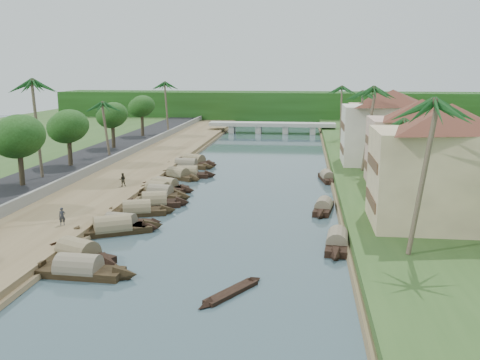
# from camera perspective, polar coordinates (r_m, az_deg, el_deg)

# --- Properties ---
(ground) EXTENTS (220.00, 220.00, 0.00)m
(ground) POSITION_cam_1_polar(r_m,az_deg,el_deg) (49.82, -1.70, -4.72)
(ground) COLOR #374C52
(ground) RESTS_ON ground
(left_bank) EXTENTS (10.00, 180.00, 0.80)m
(left_bank) POSITION_cam_1_polar(r_m,az_deg,el_deg) (72.43, -11.91, 0.58)
(left_bank) COLOR brown
(left_bank) RESTS_ON ground
(right_bank) EXTENTS (16.00, 180.00, 1.20)m
(right_bank) POSITION_cam_1_polar(r_m,az_deg,el_deg) (69.59, 16.53, 0.06)
(right_bank) COLOR #2C4B1E
(right_bank) RESTS_ON ground
(road) EXTENTS (8.00, 180.00, 1.40)m
(road) POSITION_cam_1_polar(r_m,az_deg,el_deg) (75.53, -18.04, 0.94)
(road) COLOR black
(road) RESTS_ON ground
(retaining_wall) EXTENTS (0.40, 180.00, 1.10)m
(retaining_wall) POSITION_cam_1_polar(r_m,az_deg,el_deg) (73.71, -15.04, 1.37)
(retaining_wall) COLOR slate
(retaining_wall) RESTS_ON left_bank
(treeline) EXTENTS (120.00, 14.00, 8.00)m
(treeline) POSITION_cam_1_polar(r_m,az_deg,el_deg) (147.75, 4.13, 7.81)
(treeline) COLOR #18380F
(treeline) RESTS_ON ground
(bridge) EXTENTS (28.00, 4.00, 2.40)m
(bridge) POSITION_cam_1_polar(r_m,az_deg,el_deg) (120.09, 3.44, 5.82)
(bridge) COLOR #9FA095
(bridge) RESTS_ON ground
(building_near) EXTENTS (14.85, 14.85, 10.20)m
(building_near) POSITION_cam_1_polar(r_m,az_deg,el_deg) (47.38, 21.22, 1.55)
(building_near) COLOR beige
(building_near) RESTS_ON right_bank
(building_mid) EXTENTS (14.11, 14.11, 9.70)m
(building_mid) POSITION_cam_1_polar(r_m,az_deg,el_deg) (63.06, 18.59, 3.87)
(building_mid) COLOR #D5AF96
(building_mid) RESTS_ON right_bank
(building_far) EXTENTS (15.59, 15.59, 10.20)m
(building_far) POSITION_cam_1_polar(r_m,az_deg,el_deg) (76.54, 15.80, 5.52)
(building_far) COLOR silver
(building_far) RESTS_ON right_bank
(building_distant) EXTENTS (12.62, 12.62, 9.20)m
(building_distant) POSITION_cam_1_polar(r_m,az_deg,el_deg) (96.44, 14.59, 6.48)
(building_distant) COLOR beige
(building_distant) RESTS_ON right_bank
(sampan_0) EXTENTS (8.86, 2.26, 2.30)m
(sampan_0) POSITION_cam_1_polar(r_m,az_deg,el_deg) (39.31, -16.83, -9.18)
(sampan_0) COLOR black
(sampan_0) RESTS_ON ground
(sampan_1) EXTENTS (8.34, 5.14, 2.44)m
(sampan_1) POSITION_cam_1_polar(r_m,az_deg,el_deg) (42.42, -16.87, -7.62)
(sampan_1) COLOR black
(sampan_1) RESTS_ON ground
(sampan_2) EXTENTS (9.06, 5.99, 2.41)m
(sampan_2) POSITION_cam_1_polar(r_m,az_deg,el_deg) (48.19, -13.44, -5.10)
(sampan_2) COLOR black
(sampan_2) RESTS_ON ground
(sampan_3) EXTENTS (7.73, 2.67, 2.06)m
(sampan_3) POSITION_cam_1_polar(r_m,az_deg,el_deg) (49.52, -12.60, -4.61)
(sampan_3) COLOR black
(sampan_3) RESTS_ON ground
(sampan_4) EXTENTS (8.04, 4.10, 2.24)m
(sampan_4) POSITION_cam_1_polar(r_m,az_deg,el_deg) (53.67, -10.94, -3.26)
(sampan_4) COLOR black
(sampan_4) RESTS_ON ground
(sampan_5) EXTENTS (7.76, 3.75, 2.39)m
(sampan_5) POSITION_cam_1_polar(r_m,az_deg,el_deg) (56.65, -9.10, -2.39)
(sampan_5) COLOR black
(sampan_5) RESTS_ON ground
(sampan_6) EXTENTS (7.64, 2.81, 2.23)m
(sampan_6) POSITION_cam_1_polar(r_m,az_deg,el_deg) (60.25, -8.50, -1.52)
(sampan_6) COLOR black
(sampan_6) RESTS_ON ground
(sampan_7) EXTENTS (8.45, 3.47, 2.20)m
(sampan_7) POSITION_cam_1_polar(r_m,az_deg,el_deg) (63.74, -8.17, -0.78)
(sampan_7) COLOR black
(sampan_7) RESTS_ON ground
(sampan_8) EXTENTS (7.07, 3.83, 2.16)m
(sampan_8) POSITION_cam_1_polar(r_m,az_deg,el_deg) (62.05, -8.75, -1.15)
(sampan_8) COLOR black
(sampan_8) RESTS_ON ground
(sampan_9) EXTENTS (7.63, 4.36, 1.97)m
(sampan_9) POSITION_cam_1_polar(r_m,az_deg,el_deg) (64.75, -7.89, -0.58)
(sampan_9) COLOR black
(sampan_9) RESTS_ON ground
(sampan_10) EXTENTS (7.66, 5.21, 2.17)m
(sampan_10) POSITION_cam_1_polar(r_m,az_deg,el_deg) (70.57, -6.64, 0.48)
(sampan_10) COLOR black
(sampan_10) RESTS_ON ground
(sampan_11) EXTENTS (8.11, 2.60, 2.28)m
(sampan_11) POSITION_cam_1_polar(r_m,az_deg,el_deg) (71.36, -5.66, 0.63)
(sampan_11) COLOR black
(sampan_11) RESTS_ON ground
(sampan_12) EXTENTS (8.98, 2.61, 2.12)m
(sampan_12) POSITION_cam_1_polar(r_m,az_deg,el_deg) (77.98, -5.76, 1.57)
(sampan_12) COLOR black
(sampan_12) RESTS_ON ground
(sampan_13) EXTENTS (8.51, 5.40, 2.34)m
(sampan_13) POSITION_cam_1_polar(r_m,az_deg,el_deg) (80.73, -4.90, 1.94)
(sampan_13) COLOR black
(sampan_13) RESTS_ON ground
(sampan_14) EXTENTS (2.32, 8.38, 2.03)m
(sampan_14) POSITION_cam_1_polar(r_m,az_deg,el_deg) (44.28, 10.33, -6.49)
(sampan_14) COLOR black
(sampan_14) RESTS_ON ground
(sampan_15) EXTENTS (2.51, 7.20, 1.93)m
(sampan_15) POSITION_cam_1_polar(r_m,az_deg,el_deg) (54.71, 8.90, -2.91)
(sampan_15) COLOR black
(sampan_15) RESTS_ON ground
(sampan_16) EXTENTS (2.52, 7.52, 1.86)m
(sampan_16) POSITION_cam_1_polar(r_m,az_deg,el_deg) (69.76, 9.31, 0.26)
(sampan_16) COLOR black
(sampan_16) RESTS_ON ground
(canoe_0) EXTENTS (4.05, 5.87, 0.84)m
(canoe_0) POSITION_cam_1_polar(r_m,az_deg,el_deg) (34.95, -0.93, -11.91)
(canoe_0) COLOR black
(canoe_0) RESTS_ON ground
(canoe_1) EXTENTS (5.02, 1.10, 0.81)m
(canoe_1) POSITION_cam_1_polar(r_m,az_deg,el_deg) (51.27, -11.11, -4.34)
(canoe_1) COLOR black
(canoe_1) RESTS_ON ground
(canoe_2) EXTENTS (5.52, 1.50, 0.79)m
(canoe_2) POSITION_cam_1_polar(r_m,az_deg,el_deg) (74.62, -6.06, 0.86)
(canoe_2) COLOR black
(canoe_2) RESTS_ON ground
(palm_0) EXTENTS (3.20, 3.20, 12.34)m
(palm_0) POSITION_cam_1_polar(r_m,az_deg,el_deg) (38.16, 18.86, 7.55)
(palm_0) COLOR #725F4C
(palm_0) RESTS_ON ground
(palm_1) EXTENTS (3.20, 3.20, 9.60)m
(palm_1) POSITION_cam_1_polar(r_m,az_deg,el_deg) (53.39, 16.45, 5.86)
(palm_1) COLOR #725F4C
(palm_1) RESTS_ON ground
(palm_2) EXTENTS (3.20, 3.20, 12.10)m
(palm_2) POSITION_cam_1_polar(r_m,az_deg,el_deg) (69.93, 13.48, 9.29)
(palm_2) COLOR #725F4C
(palm_2) RESTS_ON ground
(palm_3) EXTENTS (3.20, 3.20, 10.95)m
(palm_3) POSITION_cam_1_polar(r_m,az_deg,el_deg) (85.85, 12.94, 8.97)
(palm_3) COLOR #725F4C
(palm_3) RESTS_ON ground
(palm_5) EXTENTS (3.20, 3.20, 12.92)m
(palm_5) POSITION_cam_1_polar(r_m,az_deg,el_deg) (67.21, -21.07, 9.59)
(palm_5) COLOR #725F4C
(palm_5) RESTS_ON ground
(palm_6) EXTENTS (3.20, 3.20, 9.36)m
(palm_6) POSITION_cam_1_polar(r_m,az_deg,el_deg) (81.98, -14.12, 7.86)
(palm_6) COLOR #725F4C
(palm_6) RESTS_ON ground
(palm_7) EXTENTS (3.20, 3.20, 11.17)m
(palm_7) POSITION_cam_1_polar(r_m,az_deg,el_deg) (102.30, 10.86, 9.58)
(palm_7) COLOR #725F4C
(palm_7) RESTS_ON ground
(palm_8) EXTENTS (3.20, 3.20, 11.53)m
(palm_8) POSITION_cam_1_polar(r_m,az_deg,el_deg) (109.75, -7.84, 10.10)
(palm_8) COLOR #725F4C
(palm_8) RESTS_ON ground
(tree_2) EXTENTS (5.46, 5.46, 7.69)m
(tree_2) POSITION_cam_1_polar(r_m,az_deg,el_deg) (63.71, -22.54, 4.23)
(tree_2) COLOR #403524
(tree_2) RESTS_ON ground
(tree_3) EXTENTS (5.03, 5.03, 7.30)m
(tree_3) POSITION_cam_1_polar(r_m,az_deg,el_deg) (74.88, -17.84, 5.39)
(tree_3) COLOR #403524
(tree_3) RESTS_ON ground
(tree_4) EXTENTS (4.65, 4.65, 7.23)m
(tree_4) POSITION_cam_1_polar(r_m,az_deg,el_deg) (90.16, -13.46, 6.67)
(tree_4) COLOR #403524
(tree_4) RESTS_ON ground
(tree_5) EXTENTS (4.59, 4.59, 7.56)m
(tree_5) POSITION_cam_1_polar(r_m,az_deg,el_deg) (105.35, -10.44, 7.68)
(tree_5) COLOR #403524
(tree_5) RESTS_ON ground
(tree_6) EXTENTS (4.16, 4.16, 6.75)m
(tree_6) POSITION_cam_1_polar(r_m,az_deg,el_deg) (78.61, 19.29, 5.27)
(tree_6) COLOR #403524
(tree_6) RESTS_ON ground
(person_near) EXTENTS (0.67, 0.56, 1.57)m
(person_near) POSITION_cam_1_polar(r_m,az_deg,el_deg) (48.96, -18.44, -3.70)
(person_near) COLOR #282A30
(person_near) RESTS_ON left_bank
(person_far) EXTENTS (0.89, 0.78, 1.54)m
(person_far) POSITION_cam_1_polar(r_m,az_deg,el_deg) (63.31, -12.41, 0.05)
(person_far) COLOR #2B291E
(person_far) RESTS_ON left_bank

